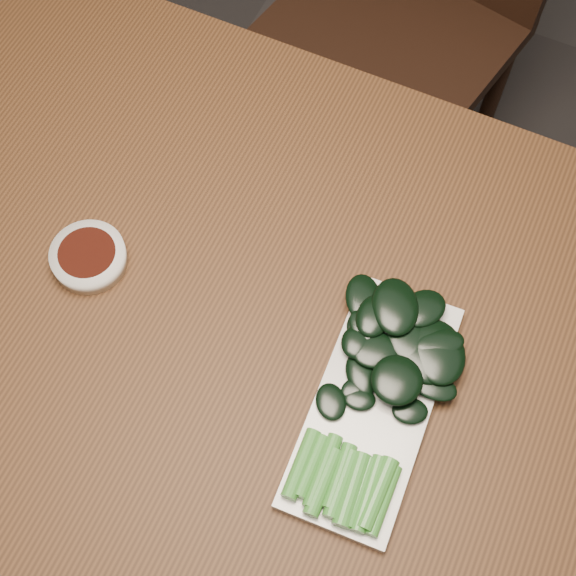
% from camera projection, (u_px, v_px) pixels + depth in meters
% --- Properties ---
extents(ground, '(6.00, 6.00, 0.00)m').
position_uv_depth(ground, '(271.00, 456.00, 1.66)').
color(ground, '#2C2A2A').
rests_on(ground, ground).
extents(table, '(1.40, 0.80, 0.75)m').
position_uv_depth(table, '(261.00, 333.00, 1.05)').
color(table, '#462814').
rests_on(table, ground).
extents(sauce_bowl, '(0.09, 0.09, 0.03)m').
position_uv_depth(sauce_bowl, '(89.00, 257.00, 1.00)').
color(sauce_bowl, silver).
rests_on(sauce_bowl, table).
extents(serving_plate, '(0.15, 0.31, 0.01)m').
position_uv_depth(serving_plate, '(373.00, 405.00, 0.93)').
color(serving_plate, silver).
rests_on(serving_plate, table).
extents(gai_lan, '(0.19, 0.31, 0.03)m').
position_uv_depth(gai_lan, '(381.00, 388.00, 0.92)').
color(gai_lan, '#3F8C30').
rests_on(gai_lan, serving_plate).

